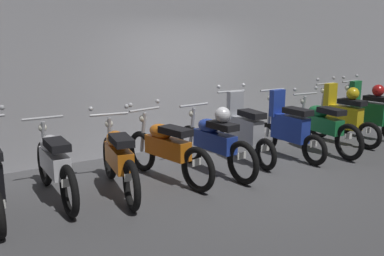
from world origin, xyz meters
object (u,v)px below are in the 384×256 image
(motorbike_slot_4, at_px, (214,140))
(motorbike_slot_8, at_px, (343,115))
(motorbike_slot_6, at_px, (288,128))
(motorbike_slot_7, at_px, (322,125))
(motorbike_slot_5, at_px, (244,131))
(motorbike_slot_1, at_px, (54,164))
(motorbike_slot_2, at_px, (119,158))
(motorbike_slot_9, at_px, (368,111))
(motorbike_slot_3, at_px, (166,149))

(motorbike_slot_4, xyz_separation_m, motorbike_slot_8, (3.23, 0.17, 0.04))
(motorbike_slot_6, relative_size, motorbike_slot_7, 0.86)
(motorbike_slot_6, bearing_deg, motorbike_slot_5, 163.93)
(motorbike_slot_4, xyz_separation_m, motorbike_slot_5, (0.81, 0.26, 0.00))
(motorbike_slot_5, height_order, motorbike_slot_7, motorbike_slot_5)
(motorbike_slot_1, height_order, motorbike_slot_2, motorbike_slot_2)
(motorbike_slot_7, bearing_deg, motorbike_slot_9, 7.61)
(motorbike_slot_5, bearing_deg, motorbike_slot_1, -179.09)
(motorbike_slot_3, bearing_deg, motorbike_slot_4, -5.52)
(motorbike_slot_9, bearing_deg, motorbike_slot_4, -177.24)
(motorbike_slot_5, distance_m, motorbike_slot_7, 1.64)
(motorbike_slot_4, bearing_deg, motorbike_slot_7, -0.49)
(motorbike_slot_8, bearing_deg, motorbike_slot_5, 177.91)
(motorbike_slot_5, relative_size, motorbike_slot_8, 1.00)
(motorbike_slot_2, height_order, motorbike_slot_9, motorbike_slot_9)
(motorbike_slot_9, bearing_deg, motorbike_slot_7, -172.39)
(motorbike_slot_2, relative_size, motorbike_slot_9, 1.15)
(motorbike_slot_2, xyz_separation_m, motorbike_slot_5, (2.43, 0.27, 0.04))
(motorbike_slot_1, xyz_separation_m, motorbike_slot_3, (1.61, -0.13, 0.00))
(motorbike_slot_1, relative_size, motorbike_slot_7, 1.00)
(motorbike_slot_2, bearing_deg, motorbike_slot_6, 0.75)
(motorbike_slot_3, xyz_separation_m, motorbike_slot_7, (3.24, -0.10, 0.00))
(motorbike_slot_1, height_order, motorbike_slot_4, motorbike_slot_4)
(motorbike_slot_8, bearing_deg, motorbike_slot_2, -177.80)
(motorbike_slot_2, xyz_separation_m, motorbike_slot_9, (5.66, 0.21, 0.08))
(motorbike_slot_1, xyz_separation_m, motorbike_slot_7, (4.86, -0.23, 0.00))
(motorbike_slot_5, height_order, motorbike_slot_9, same)
(motorbike_slot_4, height_order, motorbike_slot_6, motorbike_slot_6)
(motorbike_slot_2, height_order, motorbike_slot_8, motorbike_slot_8)
(motorbike_slot_5, height_order, motorbike_slot_8, same)
(motorbike_slot_2, relative_size, motorbike_slot_3, 1.00)
(motorbike_slot_4, relative_size, motorbike_slot_8, 1.16)
(motorbike_slot_9, bearing_deg, motorbike_slot_6, -176.13)
(motorbike_slot_3, relative_size, motorbike_slot_9, 1.15)
(motorbike_slot_5, bearing_deg, motorbike_slot_6, -16.07)
(motorbike_slot_4, relative_size, motorbike_slot_6, 1.16)
(motorbike_slot_3, bearing_deg, motorbike_slot_9, 1.37)
(motorbike_slot_4, bearing_deg, motorbike_slot_1, 175.03)
(motorbike_slot_7, distance_m, motorbike_slot_8, 0.83)
(motorbike_slot_4, xyz_separation_m, motorbike_slot_9, (4.04, 0.19, 0.04))
(motorbike_slot_1, xyz_separation_m, motorbike_slot_4, (2.43, -0.21, 0.04))
(motorbike_slot_4, bearing_deg, motorbike_slot_3, 174.48)
(motorbike_slot_1, distance_m, motorbike_slot_8, 5.66)
(motorbike_slot_9, bearing_deg, motorbike_slot_2, -177.91)
(motorbike_slot_1, height_order, motorbike_slot_9, motorbike_slot_9)
(motorbike_slot_1, relative_size, motorbike_slot_5, 1.16)
(motorbike_slot_4, bearing_deg, motorbike_slot_6, 1.08)
(motorbike_slot_6, distance_m, motorbike_slot_9, 2.43)
(motorbike_slot_1, height_order, motorbike_slot_3, motorbike_slot_3)
(motorbike_slot_1, xyz_separation_m, motorbike_slot_2, (0.81, -0.22, 0.00))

